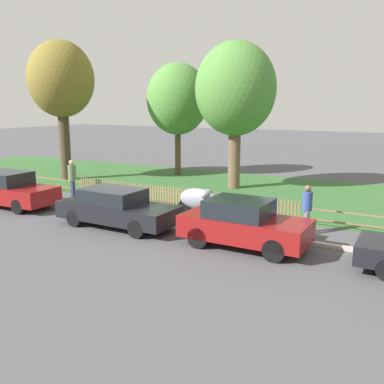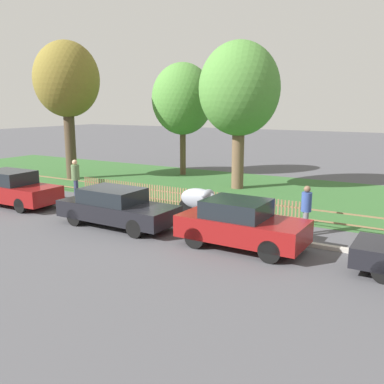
{
  "view_description": "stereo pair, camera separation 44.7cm",
  "coord_description": "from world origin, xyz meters",
  "px_view_note": "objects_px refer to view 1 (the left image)",
  "views": [
    {
      "loc": [
        9.31,
        -12.87,
        4.31
      ],
      "look_at": [
        1.66,
        0.81,
        1.1
      ],
      "focal_mm": 40.0,
      "sensor_mm": 36.0,
      "label": 1
    },
    {
      "loc": [
        9.7,
        -12.65,
        4.31
      ],
      "look_at": [
        1.66,
        0.81,
        1.1
      ],
      "focal_mm": 40.0,
      "sensor_mm": 36.0,
      "label": 2
    }
  ],
  "objects_px": {
    "parked_car_silver_hatchback": "(8,189)",
    "covered_motorcycle": "(199,199)",
    "parked_car_navy_estate": "(243,223)",
    "tree_nearest_kerb": "(61,81)",
    "tree_mid_park": "(236,90)",
    "pedestrian_by_lamp": "(307,207)",
    "tree_behind_motorcycle": "(178,99)",
    "pedestrian_near_fence": "(72,177)",
    "parked_car_black_saloon": "(116,208)"
  },
  "relations": [
    {
      "from": "parked_car_silver_hatchback",
      "to": "covered_motorcycle",
      "type": "distance_m",
      "value": 8.32
    },
    {
      "from": "parked_car_navy_estate",
      "to": "tree_nearest_kerb",
      "type": "height_order",
      "value": "tree_nearest_kerb"
    },
    {
      "from": "covered_motorcycle",
      "to": "tree_mid_park",
      "type": "xyz_separation_m",
      "value": [
        -1.05,
        5.77,
        4.4
      ]
    },
    {
      "from": "covered_motorcycle",
      "to": "pedestrian_by_lamp",
      "type": "xyz_separation_m",
      "value": [
        4.39,
        -0.54,
        0.31
      ]
    },
    {
      "from": "tree_nearest_kerb",
      "to": "tree_behind_motorcycle",
      "type": "distance_m",
      "value": 6.8
    },
    {
      "from": "tree_nearest_kerb",
      "to": "pedestrian_near_fence",
      "type": "bearing_deg",
      "value": -41.78
    },
    {
      "from": "pedestrian_by_lamp",
      "to": "parked_car_silver_hatchback",
      "type": "bearing_deg",
      "value": 76.03
    },
    {
      "from": "tree_behind_motorcycle",
      "to": "tree_mid_park",
      "type": "xyz_separation_m",
      "value": [
        4.85,
        -2.37,
        0.4
      ]
    },
    {
      "from": "parked_car_silver_hatchback",
      "to": "tree_nearest_kerb",
      "type": "distance_m",
      "value": 8.42
    },
    {
      "from": "parked_car_navy_estate",
      "to": "tree_nearest_kerb",
      "type": "distance_m",
      "value": 15.91
    },
    {
      "from": "tree_mid_park",
      "to": "tree_behind_motorcycle",
      "type": "bearing_deg",
      "value": 153.92
    },
    {
      "from": "parked_car_navy_estate",
      "to": "parked_car_silver_hatchback",
      "type": "bearing_deg",
      "value": -179.98
    },
    {
      "from": "tree_mid_park",
      "to": "pedestrian_near_fence",
      "type": "distance_m",
      "value": 9.1
    },
    {
      "from": "parked_car_silver_hatchback",
      "to": "pedestrian_by_lamp",
      "type": "xyz_separation_m",
      "value": [
        12.22,
        2.24,
        0.2
      ]
    },
    {
      "from": "covered_motorcycle",
      "to": "tree_behind_motorcycle",
      "type": "xyz_separation_m",
      "value": [
        -5.9,
        8.15,
        3.99
      ]
    },
    {
      "from": "parked_car_silver_hatchback",
      "to": "parked_car_navy_estate",
      "type": "xyz_separation_m",
      "value": [
        10.89,
        -0.07,
        0.0
      ]
    },
    {
      "from": "parked_car_black_saloon",
      "to": "parked_car_navy_estate",
      "type": "xyz_separation_m",
      "value": [
        4.83,
        0.11,
        0.05
      ]
    },
    {
      "from": "parked_car_black_saloon",
      "to": "pedestrian_near_fence",
      "type": "distance_m",
      "value": 5.32
    },
    {
      "from": "parked_car_black_saloon",
      "to": "tree_nearest_kerb",
      "type": "height_order",
      "value": "tree_nearest_kerb"
    },
    {
      "from": "parked_car_navy_estate",
      "to": "pedestrian_near_fence",
      "type": "bearing_deg",
      "value": 165.83
    },
    {
      "from": "pedestrian_near_fence",
      "to": "parked_car_black_saloon",
      "type": "bearing_deg",
      "value": 6.59
    },
    {
      "from": "parked_car_black_saloon",
      "to": "parked_car_navy_estate",
      "type": "bearing_deg",
      "value": 1.8
    },
    {
      "from": "covered_motorcycle",
      "to": "parked_car_silver_hatchback",
      "type": "bearing_deg",
      "value": -159.47
    },
    {
      "from": "tree_nearest_kerb",
      "to": "pedestrian_near_fence",
      "type": "distance_m",
      "value": 7.37
    },
    {
      "from": "parked_car_navy_estate",
      "to": "covered_motorcycle",
      "type": "xyz_separation_m",
      "value": [
        -3.06,
        2.85,
        -0.11
      ]
    },
    {
      "from": "tree_behind_motorcycle",
      "to": "pedestrian_by_lamp",
      "type": "relative_size",
      "value": 4.05
    },
    {
      "from": "parked_car_silver_hatchback",
      "to": "tree_behind_motorcycle",
      "type": "height_order",
      "value": "tree_behind_motorcycle"
    },
    {
      "from": "parked_car_silver_hatchback",
      "to": "tree_nearest_kerb",
      "type": "relative_size",
      "value": 0.57
    },
    {
      "from": "parked_car_navy_estate",
      "to": "pedestrian_by_lamp",
      "type": "bearing_deg",
      "value": 60.4
    },
    {
      "from": "pedestrian_near_fence",
      "to": "pedestrian_by_lamp",
      "type": "xyz_separation_m",
      "value": [
        10.81,
        -0.15,
        -0.08
      ]
    },
    {
      "from": "parked_car_black_saloon",
      "to": "pedestrian_near_fence",
      "type": "bearing_deg",
      "value": 151.58
    },
    {
      "from": "tree_nearest_kerb",
      "to": "pedestrian_by_lamp",
      "type": "relative_size",
      "value": 4.67
    },
    {
      "from": "parked_car_black_saloon",
      "to": "tree_nearest_kerb",
      "type": "relative_size",
      "value": 0.57
    },
    {
      "from": "parked_car_navy_estate",
      "to": "tree_mid_park",
      "type": "distance_m",
      "value": 10.47
    },
    {
      "from": "covered_motorcycle",
      "to": "tree_mid_park",
      "type": "bearing_deg",
      "value": 101.27
    },
    {
      "from": "parked_car_silver_hatchback",
      "to": "pedestrian_by_lamp",
      "type": "distance_m",
      "value": 12.43
    },
    {
      "from": "covered_motorcycle",
      "to": "pedestrian_near_fence",
      "type": "xyz_separation_m",
      "value": [
        -6.42,
        -0.39,
        0.4
      ]
    },
    {
      "from": "tree_mid_park",
      "to": "parked_car_black_saloon",
      "type": "bearing_deg",
      "value": -94.77
    },
    {
      "from": "parked_car_black_saloon",
      "to": "covered_motorcycle",
      "type": "xyz_separation_m",
      "value": [
        1.78,
        2.96,
        -0.06
      ]
    },
    {
      "from": "tree_nearest_kerb",
      "to": "parked_car_silver_hatchback",
      "type": "bearing_deg",
      "value": -65.16
    },
    {
      "from": "tree_nearest_kerb",
      "to": "tree_mid_park",
      "type": "relative_size",
      "value": 1.06
    },
    {
      "from": "pedestrian_by_lamp",
      "to": "tree_nearest_kerb",
      "type": "bearing_deg",
      "value": 50.84
    },
    {
      "from": "pedestrian_near_fence",
      "to": "parked_car_silver_hatchback",
      "type": "bearing_deg",
      "value": -85.05
    },
    {
      "from": "tree_mid_park",
      "to": "pedestrian_by_lamp",
      "type": "distance_m",
      "value": 9.28
    },
    {
      "from": "parked_car_silver_hatchback",
      "to": "parked_car_black_saloon",
      "type": "relative_size",
      "value": 1.01
    },
    {
      "from": "tree_behind_motorcycle",
      "to": "pedestrian_by_lamp",
      "type": "bearing_deg",
      "value": -40.17
    },
    {
      "from": "tree_nearest_kerb",
      "to": "covered_motorcycle",
      "type": "bearing_deg",
      "value": -17.83
    },
    {
      "from": "tree_nearest_kerb",
      "to": "pedestrian_near_fence",
      "type": "xyz_separation_m",
      "value": [
        4.3,
        -3.84,
        -4.6
      ]
    },
    {
      "from": "covered_motorcycle",
      "to": "tree_behind_motorcycle",
      "type": "bearing_deg",
      "value": 126.89
    },
    {
      "from": "parked_car_black_saloon",
      "to": "parked_car_silver_hatchback",
      "type": "bearing_deg",
      "value": 178.85
    }
  ]
}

